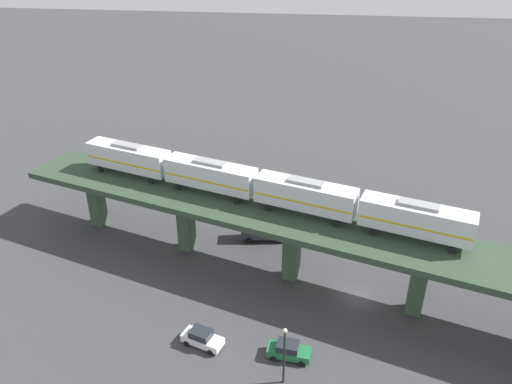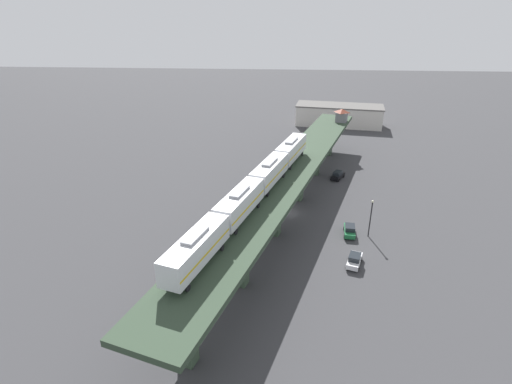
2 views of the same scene
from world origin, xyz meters
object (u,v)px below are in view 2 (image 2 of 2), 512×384
(subway_train, at_px, (256,186))
(street_car_black, at_px, (338,175))
(delivery_truck, at_px, (226,235))
(warehouse_building, at_px, (339,115))
(signal_hut, at_px, (342,115))
(street_car_white, at_px, (354,260))
(street_car_green, at_px, (350,230))
(street_lamp, at_px, (371,215))

(subway_train, height_order, street_car_black, subway_train)
(delivery_truck, xyz_separation_m, warehouse_building, (27.59, 77.70, 1.65))
(signal_hut, xyz_separation_m, street_car_black, (-2.33, -18.66, -9.59))
(street_car_white, relative_size, delivery_truck, 0.64)
(signal_hut, height_order, street_car_black, signal_hut)
(subway_train, xyz_separation_m, delivery_truck, (-5.10, 0.77, -9.51))
(street_car_white, distance_m, street_car_black, 34.44)
(street_car_white, height_order, delivery_truck, delivery_truck)
(subway_train, distance_m, street_car_black, 36.54)
(signal_hut, distance_m, street_car_green, 45.12)
(subway_train, relative_size, warehouse_building, 1.63)
(street_car_white, distance_m, warehouse_building, 82.50)
(street_car_white, height_order, warehouse_building, warehouse_building)
(signal_hut, xyz_separation_m, street_lamp, (0.03, -44.23, -6.42))
(subway_train, bearing_deg, street_car_green, 18.67)
(delivery_truck, bearing_deg, subway_train, -8.61)
(street_car_white, distance_m, delivery_truck, 21.07)
(street_car_white, height_order, street_car_green, same)
(subway_train, distance_m, signal_hut, 52.99)
(street_car_white, bearing_deg, warehouse_building, 85.12)
(signal_hut, relative_size, street_car_white, 0.85)
(subway_train, height_order, street_lamp, subway_train)
(subway_train, bearing_deg, street_car_white, -13.42)
(street_car_green, bearing_deg, street_car_white, -93.42)
(street_car_green, bearing_deg, street_lamp, -4.64)
(signal_hut, distance_m, delivery_truck, 55.05)
(street_car_black, bearing_deg, street_car_white, -92.33)
(street_car_green, bearing_deg, subway_train, -161.33)
(signal_hut, xyz_separation_m, street_car_green, (-3.19, -43.97, -9.59))
(street_lamp, bearing_deg, signal_hut, 90.04)
(street_car_green, distance_m, street_lamp, 4.53)
(signal_hut, bearing_deg, subway_train, -111.25)
(street_car_white, bearing_deg, signal_hut, 85.98)
(street_car_green, bearing_deg, warehouse_building, 84.94)
(street_car_black, distance_m, warehouse_building, 48.14)
(street_car_green, height_order, warehouse_building, warehouse_building)
(delivery_truck, relative_size, warehouse_building, 0.25)
(street_car_green, height_order, street_car_black, same)
(signal_hut, xyz_separation_m, street_car_white, (-3.73, -53.07, -9.59))
(subway_train, height_order, delivery_truck, subway_train)
(street_car_white, relative_size, street_car_green, 1.04)
(street_car_green, bearing_deg, delivery_truck, -167.61)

